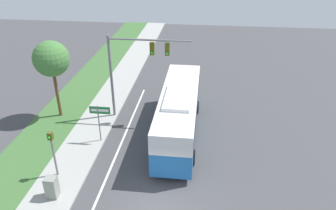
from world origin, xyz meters
The scene contains 8 objects.
sidewalk centered at (-6.20, 0.00, 0.06)m, with size 2.80×80.00×0.12m.
lane_divider_near centered at (-3.60, 0.00, 0.00)m, with size 0.14×30.00×0.01m.
bus centered at (0.28, 7.85, 1.94)m, with size 2.67×10.91×3.52m.
signal_gantry centered at (-3.26, 9.87, 4.71)m, with size 6.05×0.41×6.61m.
pedestrian_signal centered at (-6.56, 2.34, 2.10)m, with size 0.28×0.34×3.09m.
street_sign centered at (-4.98, 6.24, 2.05)m, with size 1.43×0.08×2.84m.
utility_cabinet centered at (-6.03, 0.55, 0.76)m, with size 0.62×0.58×1.28m.
roadside_tree centered at (-9.33, 9.37, 4.81)m, with size 2.67×2.67×6.08m.
Camera 1 is at (1.88, -12.29, 13.07)m, focal length 35.00 mm.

